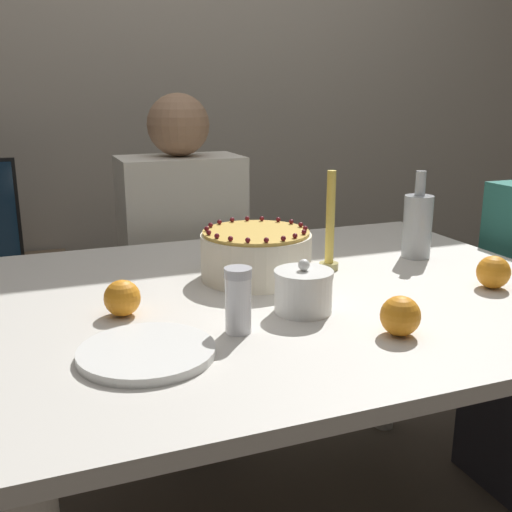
{
  "coord_description": "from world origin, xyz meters",
  "views": [
    {
      "loc": [
        -0.56,
        -1.19,
        1.19
      ],
      "look_at": [
        -0.06,
        0.11,
        0.81
      ],
      "focal_mm": 42.0,
      "sensor_mm": 36.0,
      "label": 1
    }
  ],
  "objects_px": {
    "cake": "(256,254)",
    "sugar_bowl": "(303,291)",
    "candle": "(330,231)",
    "sugar_shaker": "(238,300)",
    "bottle": "(417,225)",
    "person_man_blue_shirt": "(184,293)"
  },
  "relations": [
    {
      "from": "sugar_bowl",
      "to": "sugar_shaker",
      "type": "bearing_deg",
      "value": -161.46
    },
    {
      "from": "bottle",
      "to": "person_man_blue_shirt",
      "type": "xyz_separation_m",
      "value": [
        -0.5,
        0.61,
        -0.33
      ]
    },
    {
      "from": "cake",
      "to": "person_man_blue_shirt",
      "type": "relative_size",
      "value": 0.22
    },
    {
      "from": "sugar_shaker",
      "to": "cake",
      "type": "bearing_deg",
      "value": 63.32
    },
    {
      "from": "sugar_shaker",
      "to": "person_man_blue_shirt",
      "type": "xyz_separation_m",
      "value": [
        0.13,
        0.94,
        -0.3
      ]
    },
    {
      "from": "sugar_bowl",
      "to": "candle",
      "type": "xyz_separation_m",
      "value": [
        0.19,
        0.25,
        0.06
      ]
    },
    {
      "from": "sugar_bowl",
      "to": "person_man_blue_shirt",
      "type": "height_order",
      "value": "person_man_blue_shirt"
    },
    {
      "from": "cake",
      "to": "candle",
      "type": "distance_m",
      "value": 0.2
    },
    {
      "from": "cake",
      "to": "sugar_bowl",
      "type": "height_order",
      "value": "cake"
    },
    {
      "from": "cake",
      "to": "person_man_blue_shirt",
      "type": "xyz_separation_m",
      "value": [
        -0.03,
        0.63,
        -0.3
      ]
    },
    {
      "from": "candle",
      "to": "person_man_blue_shirt",
      "type": "height_order",
      "value": "person_man_blue_shirt"
    },
    {
      "from": "sugar_shaker",
      "to": "candle",
      "type": "bearing_deg",
      "value": 40.89
    },
    {
      "from": "cake",
      "to": "sugar_shaker",
      "type": "relative_size",
      "value": 2.13
    },
    {
      "from": "sugar_bowl",
      "to": "candle",
      "type": "height_order",
      "value": "candle"
    },
    {
      "from": "sugar_shaker",
      "to": "bottle",
      "type": "height_order",
      "value": "bottle"
    },
    {
      "from": "bottle",
      "to": "person_man_blue_shirt",
      "type": "bearing_deg",
      "value": 129.34
    },
    {
      "from": "cake",
      "to": "sugar_shaker",
      "type": "distance_m",
      "value": 0.35
    },
    {
      "from": "sugar_shaker",
      "to": "bottle",
      "type": "distance_m",
      "value": 0.71
    },
    {
      "from": "cake",
      "to": "sugar_shaker",
      "type": "xyz_separation_m",
      "value": [
        -0.15,
        -0.31,
        0.01
      ]
    },
    {
      "from": "sugar_bowl",
      "to": "bottle",
      "type": "xyz_separation_m",
      "value": [
        0.47,
        0.27,
        0.05
      ]
    },
    {
      "from": "cake",
      "to": "bottle",
      "type": "height_order",
      "value": "bottle"
    },
    {
      "from": "cake",
      "to": "sugar_bowl",
      "type": "relative_size",
      "value": 2.2
    }
  ]
}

